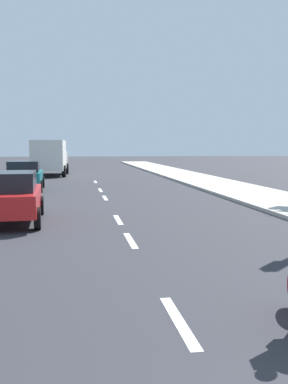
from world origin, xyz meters
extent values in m
plane|color=#2D2D33|center=(0.00, 20.00, 0.00)|extent=(160.00, 160.00, 0.00)
cube|color=#B2ADA3|center=(7.09, 22.00, 0.07)|extent=(3.60, 80.00, 0.14)
cube|color=white|center=(0.00, 4.80, 0.00)|extent=(0.16, 1.80, 0.01)
cube|color=white|center=(0.00, 9.89, 0.00)|extent=(0.16, 1.80, 0.01)
cube|color=white|center=(0.00, 13.00, 0.00)|extent=(0.16, 1.80, 0.01)
cube|color=white|center=(0.00, 18.94, 0.00)|extent=(0.16, 1.80, 0.01)
cube|color=white|center=(0.00, 22.51, 0.00)|extent=(0.16, 1.80, 0.01)
cube|color=white|center=(0.00, 28.02, 0.00)|extent=(0.16, 1.80, 0.01)
cube|color=red|center=(-3.31, 13.07, 0.69)|extent=(1.85, 4.11, 0.64)
cube|color=black|center=(-3.30, 12.87, 1.29)|extent=(1.57, 2.16, 0.56)
cylinder|color=black|center=(-2.51, 14.48, 0.32)|extent=(0.20, 0.65, 0.64)
cylinder|color=black|center=(-2.40, 11.73, 0.32)|extent=(0.20, 0.65, 0.64)
cube|color=#14727A|center=(-3.97, 23.11, 0.69)|extent=(1.88, 4.22, 0.64)
cube|color=black|center=(-3.97, 22.90, 1.29)|extent=(1.60, 2.21, 0.56)
cylinder|color=black|center=(-4.89, 24.50, 0.32)|extent=(0.20, 0.65, 0.64)
cylinder|color=black|center=(-3.14, 24.55, 0.32)|extent=(0.20, 0.65, 0.64)
cylinder|color=black|center=(-4.81, 21.66, 0.32)|extent=(0.20, 0.65, 0.64)
cylinder|color=black|center=(-3.06, 21.72, 0.32)|extent=(0.20, 0.65, 0.64)
cube|color=beige|center=(-3.19, 37.00, 1.20)|extent=(2.49, 2.43, 1.40)
cube|color=silver|center=(-3.30, 34.01, 1.65)|extent=(2.56, 4.25, 2.30)
cylinder|color=black|center=(-4.39, 36.92, 0.45)|extent=(0.32, 0.91, 0.90)
cylinder|color=black|center=(-1.99, 36.82, 0.45)|extent=(0.32, 0.91, 0.90)
cylinder|color=black|center=(-4.54, 33.02, 0.45)|extent=(0.32, 0.91, 0.90)
cylinder|color=black|center=(-2.15, 32.92, 0.45)|extent=(0.32, 0.91, 0.90)
camera|label=1|loc=(-1.35, -0.69, 2.34)|focal=40.71mm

